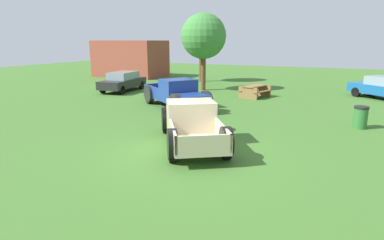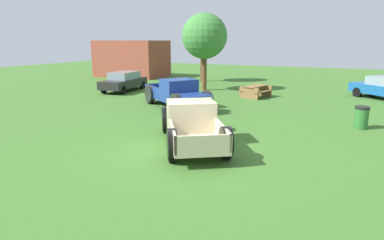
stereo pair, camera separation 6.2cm
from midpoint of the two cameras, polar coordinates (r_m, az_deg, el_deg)
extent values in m
plane|color=#3D6B28|center=(10.92, -0.01, -5.88)|extent=(80.00, 80.00, 0.00)
cube|color=#C6B793|center=(13.36, -1.16, 0.67)|extent=(2.09, 2.09, 0.55)
cube|color=silver|center=(14.10, -1.54, 1.36)|extent=(1.18, 0.80, 0.46)
sphere|color=silver|center=(14.02, -4.00, 1.37)|extent=(0.20, 0.20, 0.20)
sphere|color=silver|center=(14.16, 0.92, 1.52)|extent=(0.20, 0.20, 0.20)
cube|color=#C6B793|center=(11.93, -0.35, 0.59)|extent=(2.11, 2.00, 1.15)
cube|color=#8C9EA8|center=(12.47, -0.73, 2.35)|extent=(1.23, 0.82, 0.51)
cube|color=#C6B793|center=(10.45, 0.91, -4.29)|extent=(2.55, 2.67, 0.10)
cube|color=#C6B793|center=(10.27, -3.48, -2.74)|extent=(1.22, 1.80, 0.55)
cube|color=#C6B793|center=(10.50, 5.22, -2.39)|extent=(1.22, 1.80, 0.55)
cube|color=#C6B793|center=(9.40, 1.88, -4.26)|extent=(1.44, 0.98, 0.55)
cylinder|color=black|center=(13.35, -4.74, -0.60)|extent=(0.60, 0.76, 0.76)
cylinder|color=#B7B7BC|center=(13.35, -4.78, -0.60)|extent=(0.37, 0.39, 0.30)
cylinder|color=black|center=(13.30, -4.75, 0.20)|extent=(0.76, 0.96, 0.96)
cylinder|color=black|center=(13.54, 2.38, -0.36)|extent=(0.60, 0.76, 0.76)
cylinder|color=#B7B7BC|center=(13.55, 2.42, -0.36)|extent=(0.37, 0.39, 0.30)
cylinder|color=black|center=(13.50, 2.39, 0.44)|extent=(0.76, 0.96, 0.96)
cylinder|color=black|center=(10.14, -3.58, -5.18)|extent=(0.60, 0.76, 0.76)
cylinder|color=#B7B7BC|center=(10.14, -3.64, -5.18)|extent=(0.37, 0.39, 0.30)
cylinder|color=black|center=(10.08, -3.60, -4.14)|extent=(0.76, 0.96, 0.96)
cylinder|color=black|center=(10.39, 5.73, -4.75)|extent=(0.60, 0.76, 0.76)
cylinder|color=#B7B7BC|center=(10.39, 5.78, -4.74)|extent=(0.37, 0.39, 0.30)
cylinder|color=black|center=(10.33, 5.75, -3.73)|extent=(0.76, 0.96, 0.96)
cube|color=silver|center=(14.21, -1.55, 0.16)|extent=(1.58, 1.08, 0.12)
cube|color=navy|center=(16.81, -0.27, 3.45)|extent=(2.21, 2.21, 0.58)
cube|color=silver|center=(16.11, 1.11, 3.01)|extent=(0.90, 1.20, 0.48)
sphere|color=silver|center=(16.45, 3.00, 3.31)|extent=(0.21, 0.21, 0.21)
sphere|color=silver|center=(15.82, -0.93, 2.92)|extent=(0.21, 0.21, 0.21)
cube|color=navy|center=(18.04, -2.51, 5.14)|extent=(2.13, 2.22, 1.21)
cube|color=#8C9EA8|center=(17.44, -1.58, 5.74)|extent=(0.93, 1.25, 0.53)
cube|color=navy|center=(19.72, -4.80, 4.21)|extent=(2.81, 2.71, 0.10)
cube|color=navy|center=(20.02, -2.63, 5.36)|extent=(1.83, 1.36, 0.58)
cube|color=navy|center=(19.35, -7.09, 4.99)|extent=(1.83, 1.36, 0.58)
cube|color=navy|center=(20.63, -6.03, 5.55)|extent=(1.10, 1.47, 0.58)
cylinder|color=black|center=(17.29, 2.30, 2.75)|extent=(0.78, 0.66, 0.80)
cylinder|color=#B7B7BC|center=(17.29, 2.33, 2.75)|extent=(0.41, 0.39, 0.32)
cylinder|color=black|center=(17.25, 2.30, 3.41)|extent=(0.99, 0.83, 1.01)
cylinder|color=black|center=(16.46, -2.96, 2.20)|extent=(0.78, 0.66, 0.80)
cylinder|color=#B7B7BC|center=(16.46, -2.99, 2.19)|extent=(0.41, 0.39, 0.32)
cylinder|color=black|center=(16.43, -2.97, 2.88)|extent=(0.99, 0.83, 1.01)
cylinder|color=black|center=(20.33, -2.83, 4.37)|extent=(0.78, 0.66, 0.80)
cylinder|color=#B7B7BC|center=(20.33, -2.81, 4.37)|extent=(0.41, 0.39, 0.32)
cylinder|color=black|center=(20.30, -2.84, 4.93)|extent=(0.99, 0.83, 1.01)
cylinder|color=black|center=(19.63, -7.46, 3.94)|extent=(0.78, 0.66, 0.80)
cylinder|color=#B7B7BC|center=(19.63, -7.49, 3.94)|extent=(0.41, 0.39, 0.32)
cylinder|color=black|center=(19.60, -7.48, 4.52)|extent=(0.99, 0.83, 1.01)
cube|color=silver|center=(16.14, 1.18, 1.84)|extent=(1.21, 1.61, 0.13)
cylinder|color=black|center=(24.54, 26.40, 4.35)|extent=(0.60, 0.55, 0.62)
cylinder|color=black|center=(25.77, 28.59, 4.48)|extent=(0.60, 0.55, 0.62)
cube|color=black|center=(24.98, -11.95, 6.25)|extent=(2.14, 4.36, 0.57)
cube|color=#7F939E|center=(25.04, -11.84, 7.54)|extent=(1.68, 2.49, 0.53)
cylinder|color=black|center=(23.42, -12.10, 5.07)|extent=(0.25, 0.63, 0.61)
cylinder|color=black|center=(24.24, -15.21, 5.17)|extent=(0.25, 0.63, 0.61)
cylinder|color=black|center=(25.88, -8.82, 5.99)|extent=(0.25, 0.63, 0.61)
cylinder|color=black|center=(26.63, -11.75, 6.07)|extent=(0.25, 0.63, 0.61)
cube|color=olive|center=(22.09, 10.74, 5.80)|extent=(1.34, 1.96, 0.06)
cube|color=olive|center=(21.81, 12.03, 4.85)|extent=(0.84, 1.79, 0.05)
cube|color=olive|center=(22.46, 9.43, 5.21)|extent=(0.84, 1.79, 0.05)
cube|color=olive|center=(21.48, 9.52, 4.63)|extent=(1.35, 0.53, 0.75)
cube|color=olive|center=(22.81, 11.81, 5.04)|extent=(1.35, 0.53, 0.75)
cylinder|color=#2D6B2D|center=(15.67, 26.96, 0.24)|extent=(0.56, 0.56, 0.85)
cylinder|color=black|center=(15.58, 27.14, 1.94)|extent=(0.59, 0.59, 0.10)
cylinder|color=brown|center=(30.37, 1.50, 9.30)|extent=(0.36, 0.36, 2.79)
sphere|color=#286623|center=(30.29, 1.53, 14.11)|extent=(3.07, 3.07, 3.07)
cylinder|color=brown|center=(24.89, 1.88, 8.29)|extent=(0.36, 0.36, 2.72)
sphere|color=#3D7F38|center=(24.78, 1.93, 14.28)|extent=(3.30, 3.30, 3.30)
cube|color=brown|center=(35.35, -10.63, 10.37)|extent=(6.89, 4.28, 3.65)
camera|label=1|loc=(0.03, -90.15, -0.04)|focal=30.90mm
camera|label=2|loc=(0.03, 89.85, 0.04)|focal=30.90mm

